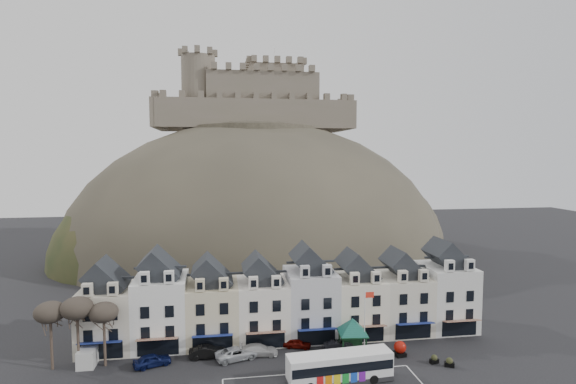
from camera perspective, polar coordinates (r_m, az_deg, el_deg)
The scene contains 19 objects.
townhouse_terrace at distance 64.45m, azimuth -0.05°, elevation -13.46°, with size 54.40×9.35×11.80m.
castle_hill at distance 116.76m, azimuth -3.45°, elevation -7.78°, with size 100.00×76.00×68.00m.
castle at distance 121.76m, azimuth -4.21°, elevation 11.71°, with size 50.20×22.20×22.00m.
tree_left_far at distance 61.43m, azimuth -27.98°, elevation -13.39°, with size 3.61×3.61×8.24m.
tree_left_mid at distance 60.41m, azimuth -25.23°, elevation -13.25°, with size 3.78×3.78×8.64m.
tree_left_near at distance 59.86m, azimuth -22.37°, elevation -14.01°, with size 3.43×3.43×7.84m.
bus at distance 54.21m, azimuth 6.58°, elevation -21.08°, with size 12.06×3.67×3.36m.
bus_shelter at distance 60.67m, azimuth 8.20°, elevation -16.48°, with size 7.11×7.11×4.53m.
red_buoy at distance 61.83m, azimuth 14.03°, elevation -18.70°, with size 1.55×1.55×1.92m.
flagpole at distance 59.85m, azimuth 9.81°, elevation -15.49°, with size 1.22×0.13×8.42m.
white_van at distance 63.37m, azimuth -23.88°, elevation -18.32°, with size 1.99×4.57×2.09m.
planter_west at distance 61.21m, azimuth 18.08°, elevation -19.52°, with size 1.16×0.75×1.08m.
planter_east at distance 60.86m, azimuth 19.81°, elevation -19.69°, with size 1.27×0.98×1.14m.
car_navy at distance 60.01m, azimuth -16.85°, elevation -19.75°, with size 1.79×4.45×1.52m, color #0C143F.
car_black at distance 60.62m, azimuth -10.15°, elevation -19.35°, with size 1.62×4.65×1.53m, color black.
car_silver at distance 59.80m, azimuth -6.51°, elevation -19.68°, with size 2.47×5.27×1.49m, color silver.
car_white at distance 60.55m, azimuth -3.73°, elevation -19.37°, with size 1.98×4.88×1.42m, color silver.
car_maroon at distance 62.55m, azimuth 1.16°, elevation -18.63°, with size 1.48×3.67×1.25m, color #4C0804.
car_charcoal at distance 62.04m, azimuth 6.46°, elevation -18.85°, with size 1.35×3.87×1.28m, color black.
Camera 1 is at (-9.06, -44.55, 25.47)m, focal length 28.00 mm.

